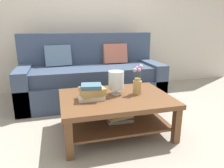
{
  "coord_description": "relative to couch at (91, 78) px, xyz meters",
  "views": [
    {
      "loc": [
        -0.62,
        -2.33,
        1.18
      ],
      "look_at": [
        -0.02,
        -0.11,
        0.53
      ],
      "focal_mm": 33.24,
      "sensor_mm": 36.0,
      "label": 1
    }
  ],
  "objects": [
    {
      "name": "ground_plane",
      "position": [
        0.1,
        -0.89,
        -0.36
      ],
      "size": [
        10.0,
        10.0,
        0.0
      ],
      "primitive_type": "plane",
      "color": "gray"
    },
    {
      "name": "back_wall",
      "position": [
        0.1,
        0.76,
        0.99
      ],
      "size": [
        6.4,
        0.12,
        2.7
      ],
      "primitive_type": "cube",
      "color": "beige",
      "rests_on": "ground"
    },
    {
      "name": "couch",
      "position": [
        0.0,
        0.0,
        0.0
      ],
      "size": [
        2.2,
        0.9,
        1.06
      ],
      "color": "#384760",
      "rests_on": "ground"
    },
    {
      "name": "coffee_table",
      "position": [
        0.08,
        -1.15,
        -0.05
      ],
      "size": [
        1.2,
        0.87,
        0.43
      ],
      "color": "brown",
      "rests_on": "ground"
    },
    {
      "name": "book_stack_main",
      "position": [
        -0.19,
        -1.18,
        0.15
      ],
      "size": [
        0.3,
        0.24,
        0.17
      ],
      "color": "beige",
      "rests_on": "coffee_table"
    },
    {
      "name": "glass_hurricane_vase",
      "position": [
        0.1,
        -1.08,
        0.22
      ],
      "size": [
        0.17,
        0.17,
        0.27
      ],
      "color": "silver",
      "rests_on": "coffee_table"
    },
    {
      "name": "flower_pitcher",
      "position": [
        0.34,
        -1.13,
        0.19
      ],
      "size": [
        0.12,
        0.1,
        0.34
      ],
      "color": "tan",
      "rests_on": "coffee_table"
    }
  ]
}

